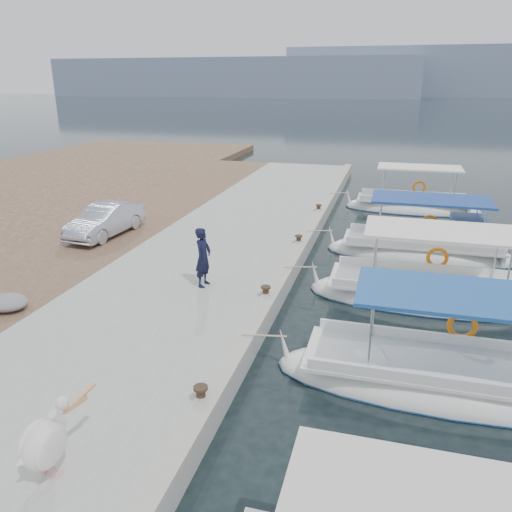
{
  "coord_description": "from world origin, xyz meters",
  "views": [
    {
      "loc": [
        2.76,
        -10.94,
        6.26
      ],
      "look_at": [
        -1.0,
        2.85,
        1.2
      ],
      "focal_mm": 35.0,
      "sensor_mm": 36.0,
      "label": 1
    }
  ],
  "objects": [
    {
      "name": "distant_hills",
      "position": [
        29.61,
        201.49,
        7.61
      ],
      "size": [
        330.0,
        60.0,
        18.0
      ],
      "color": "gray",
      "rests_on": "ground"
    },
    {
      "name": "pelican",
      "position": [
        -1.93,
        -5.82,
        1.1
      ],
      "size": [
        0.69,
        1.51,
        1.16
      ],
      "color": "tan",
      "rests_on": "concrete_quay"
    },
    {
      "name": "quay_curb",
      "position": [
        -0.22,
        5.0,
        0.56
      ],
      "size": [
        0.44,
        40.0,
        0.12
      ],
      "primitive_type": "cube",
      "color": "#A5A192",
      "rests_on": "concrete_quay"
    },
    {
      "name": "fishing_caique_c",
      "position": [
        4.08,
        3.59,
        0.12
      ],
      "size": [
        6.99,
        2.46,
        2.83
      ],
      "color": "white",
      "rests_on": "ground"
    },
    {
      "name": "fisherman",
      "position": [
        -2.32,
        1.84,
        1.38
      ],
      "size": [
        0.48,
        0.68,
        1.77
      ],
      "primitive_type": "imported",
      "rotation": [
        0.0,
        0.0,
        1.47
      ],
      "color": "black",
      "rests_on": "concrete_quay"
    },
    {
      "name": "tarp_bundle",
      "position": [
        -6.76,
        -1.07,
        0.7
      ],
      "size": [
        1.1,
        0.9,
        0.4
      ],
      "primitive_type": "ellipsoid",
      "color": "slate",
      "rests_on": "cobblestone_strip"
    },
    {
      "name": "parked_car",
      "position": [
        -7.82,
        5.58,
        1.12
      ],
      "size": [
        1.6,
        3.83,
        1.23
      ],
      "primitive_type": "imported",
      "rotation": [
        0.0,
        0.0,
        -0.08
      ],
      "color": "#A5ACBD",
      "rests_on": "cobblestone_strip"
    },
    {
      "name": "fishing_caique_b",
      "position": [
        4.32,
        -1.03,
        0.12
      ],
      "size": [
        7.46,
        2.32,
        2.83
      ],
      "color": "white",
      "rests_on": "ground"
    },
    {
      "name": "cobblestone_strip",
      "position": [
        -8.0,
        5.0,
        0.25
      ],
      "size": [
        4.0,
        40.0,
        0.5
      ],
      "primitive_type": "cube",
      "color": "brown",
      "rests_on": "ground"
    },
    {
      "name": "mooring_bollards",
      "position": [
        -0.35,
        1.5,
        0.69
      ],
      "size": [
        0.28,
        20.28,
        0.33
      ],
      "color": "black",
      "rests_on": "concrete_quay"
    },
    {
      "name": "ground",
      "position": [
        0.0,
        0.0,
        0.0
      ],
      "size": [
        400.0,
        400.0,
        0.0
      ],
      "primitive_type": "plane",
      "color": "black",
      "rests_on": "ground"
    },
    {
      "name": "concrete_quay",
      "position": [
        -3.0,
        5.0,
        0.25
      ],
      "size": [
        6.0,
        40.0,
        0.5
      ],
      "primitive_type": "cube",
      "color": "#9A9995",
      "rests_on": "ground"
    },
    {
      "name": "fishing_caique_d",
      "position": [
        4.17,
        7.72,
        0.19
      ],
      "size": [
        6.96,
        2.33,
        2.83
      ],
      "color": "white",
      "rests_on": "ground"
    },
    {
      "name": "fishing_caique_e",
      "position": [
        3.92,
        14.87,
        0.12
      ],
      "size": [
        6.66,
        2.21,
        2.83
      ],
      "color": "white",
      "rests_on": "ground"
    }
  ]
}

